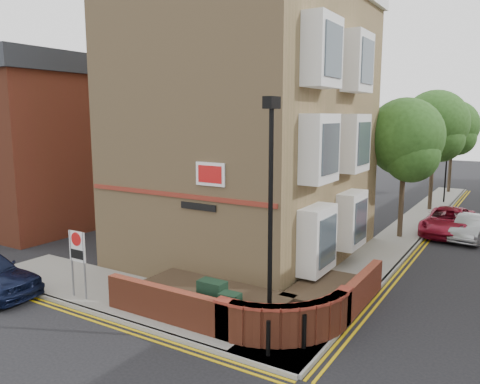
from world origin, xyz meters
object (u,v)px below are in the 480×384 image
lamppost (270,220)px  utility_cabinet_large (212,301)px  silver_car_near (471,228)px  zone_sign (77,252)px

lamppost → utility_cabinet_large: bearing=177.0°
lamppost → silver_car_near: lamppost is taller
utility_cabinet_large → zone_sign: 4.86m
utility_cabinet_large → zone_sign: bearing=-170.3°
utility_cabinet_large → lamppost: bearing=-3.0°
lamppost → silver_car_near: bearing=76.7°
utility_cabinet_large → silver_car_near: size_ratio=0.33×
lamppost → silver_car_near: (3.40, 14.37, -2.74)m
zone_sign → lamppost: bearing=6.1°
zone_sign → silver_car_near: bearing=56.4°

